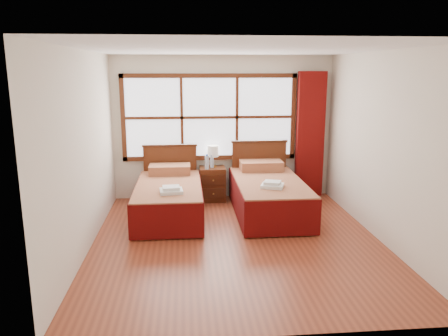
{
  "coord_description": "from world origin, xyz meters",
  "views": [
    {
      "loc": [
        -0.69,
        -5.69,
        2.34
      ],
      "look_at": [
        -0.12,
        0.7,
        0.9
      ],
      "focal_mm": 35.0,
      "sensor_mm": 36.0,
      "label": 1
    }
  ],
  "objects": [
    {
      "name": "window",
      "position": [
        -0.25,
        2.21,
        1.5
      ],
      "size": [
        3.16,
        0.06,
        1.56
      ],
      "color": "white",
      "rests_on": "wall_back"
    },
    {
      "name": "bed_left",
      "position": [
        -0.98,
        1.2,
        0.31
      ],
      "size": [
        1.06,
        2.08,
        1.03
      ],
      "color": "#38190B",
      "rests_on": "floor"
    },
    {
      "name": "wall_right",
      "position": [
        2.0,
        0.0,
        1.3
      ],
      "size": [
        0.0,
        4.5,
        4.5
      ],
      "primitive_type": "plane",
      "rotation": [
        1.57,
        0.0,
        -1.57
      ],
      "color": "silver",
      "rests_on": "floor"
    },
    {
      "name": "curtain",
      "position": [
        1.6,
        2.11,
        1.17
      ],
      "size": [
        0.5,
        0.16,
        2.3
      ],
      "primitive_type": "cube",
      "color": "maroon",
      "rests_on": "wall_back"
    },
    {
      "name": "wall_back",
      "position": [
        0.0,
        2.25,
        1.3
      ],
      "size": [
        4.0,
        0.0,
        4.0
      ],
      "primitive_type": "plane",
      "rotation": [
        1.57,
        0.0,
        0.0
      ],
      "color": "silver",
      "rests_on": "floor"
    },
    {
      "name": "bottle_far",
      "position": [
        -0.22,
        2.0,
        0.74
      ],
      "size": [
        0.07,
        0.07,
        0.27
      ],
      "color": "#A3BAD2",
      "rests_on": "nightstand"
    },
    {
      "name": "lamp",
      "position": [
        -0.2,
        2.06,
        0.89
      ],
      "size": [
        0.2,
        0.2,
        0.39
      ],
      "color": "gold",
      "rests_on": "nightstand"
    },
    {
      "name": "towels_right",
      "position": [
        0.63,
        0.69,
        0.62
      ],
      "size": [
        0.41,
        0.38,
        0.1
      ],
      "rotation": [
        0.0,
        0.0,
        -0.33
      ],
      "color": "white",
      "rests_on": "bed_right"
    },
    {
      "name": "wall_left",
      "position": [
        -2.0,
        0.0,
        1.3
      ],
      "size": [
        0.0,
        4.5,
        4.5
      ],
      "primitive_type": "plane",
      "rotation": [
        1.57,
        0.0,
        1.57
      ],
      "color": "silver",
      "rests_on": "floor"
    },
    {
      "name": "ceiling",
      "position": [
        0.0,
        0.0,
        2.6
      ],
      "size": [
        4.5,
        4.5,
        0.0
      ],
      "primitive_type": "plane",
      "rotation": [
        3.14,
        0.0,
        0.0
      ],
      "color": "white",
      "rests_on": "wall_back"
    },
    {
      "name": "bed_right",
      "position": [
        0.66,
        1.2,
        0.33
      ],
      "size": [
        1.11,
        2.14,
        1.08
      ],
      "color": "#38190B",
      "rests_on": "floor"
    },
    {
      "name": "nightstand",
      "position": [
        -0.22,
        1.99,
        0.31
      ],
      "size": [
        0.46,
        0.45,
        0.61
      ],
      "color": "#4D2310",
      "rests_on": "floor"
    },
    {
      "name": "bottle_near",
      "position": [
        -0.32,
        1.88,
        0.74
      ],
      "size": [
        0.07,
        0.07,
        0.27
      ],
      "color": "#A3BAD2",
      "rests_on": "nightstand"
    },
    {
      "name": "floor",
      "position": [
        0.0,
        0.0,
        0.0
      ],
      "size": [
        4.5,
        4.5,
        0.0
      ],
      "primitive_type": "plane",
      "color": "brown",
      "rests_on": "ground"
    },
    {
      "name": "towels_left",
      "position": [
        -0.92,
        0.62,
        0.59
      ],
      "size": [
        0.36,
        0.32,
        0.1
      ],
      "rotation": [
        0.0,
        0.0,
        0.09
      ],
      "color": "white",
      "rests_on": "bed_left"
    }
  ]
}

